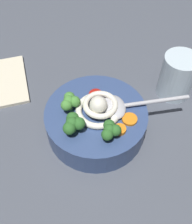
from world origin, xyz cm
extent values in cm
cube|color=#474C56|center=(0.00, 0.00, 1.40)|extent=(106.59, 106.59, 2.80)
cylinder|color=#334775|center=(-3.72, -1.43, 5.74)|extent=(20.04, 20.04, 5.89)
cylinder|color=#B27A33|center=(-3.72, -1.43, 5.98)|extent=(17.64, 17.64, 5.42)
torus|color=silver|center=(-3.72, -1.88, 9.29)|extent=(8.73, 8.73, 1.20)
torus|color=silver|center=(-3.16, -2.26, 10.25)|extent=(9.35, 9.35, 1.08)
sphere|color=silver|center=(-3.72, -1.88, 10.85)|extent=(3.39, 3.39, 3.39)
ellipsoid|color=#B7B7BC|center=(-3.08, -4.88, 9.48)|extent=(6.70, 5.42, 1.60)
cylinder|color=#B7B7BC|center=(-1.72, -12.26, 9.48)|extent=(3.52, 14.90, 0.80)
ellipsoid|color=red|center=(0.13, -1.35, 9.42)|extent=(3.25, 2.92, 1.46)
cylinder|color=#7A9E60|center=(-8.07, 2.69, 9.32)|extent=(1.18, 1.18, 1.27)
sphere|color=#2D6628|center=(-8.07, 2.69, 11.11)|extent=(2.32, 2.32, 2.32)
sphere|color=#2D6628|center=(-6.91, 2.69, 10.90)|extent=(2.32, 2.32, 2.32)
sphere|color=#2D6628|center=(-9.13, 3.11, 11.01)|extent=(2.32, 2.32, 2.32)
sphere|color=#2D6628|center=(-8.07, 1.53, 10.94)|extent=(2.32, 2.32, 2.32)
cylinder|color=#7A9E60|center=(-9.27, -3.79, 9.26)|extent=(1.07, 1.07, 1.15)
sphere|color=#2D6628|center=(-9.27, -3.79, 10.88)|extent=(2.10, 2.10, 2.10)
sphere|color=#2D6628|center=(-8.21, -3.79, 10.69)|extent=(2.10, 2.10, 2.10)
sphere|color=#2D6628|center=(-10.22, -3.40, 10.79)|extent=(2.10, 2.10, 2.10)
sphere|color=#2D6628|center=(-9.27, -4.84, 10.73)|extent=(2.10, 2.10, 2.10)
cylinder|color=#7A9E60|center=(-2.88, 3.65, 9.27)|extent=(1.09, 1.09, 1.17)
sphere|color=#478938|center=(-2.88, 3.65, 10.93)|extent=(2.14, 2.14, 2.14)
sphere|color=#478938|center=(-1.81, 3.65, 10.73)|extent=(2.14, 2.14, 2.14)
sphere|color=#478938|center=(-3.86, 4.04, 10.83)|extent=(2.14, 2.14, 2.14)
sphere|color=#478938|center=(-2.88, 2.58, 10.77)|extent=(2.14, 2.14, 2.14)
cylinder|color=orange|center=(-5.59, -7.73, 8.97)|extent=(2.88, 2.88, 0.57)
cylinder|color=orange|center=(-7.98, -5.78, 9.08)|extent=(2.30, 2.30, 0.79)
cylinder|color=silver|center=(7.03, -19.14, 7.88)|extent=(7.54, 7.54, 10.16)
camera|label=1|loc=(-34.37, -1.73, 48.13)|focal=41.79mm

